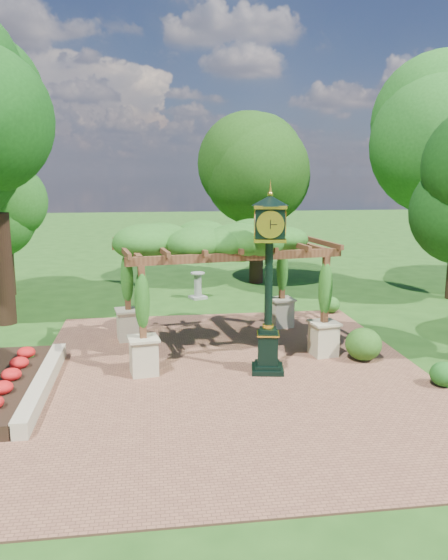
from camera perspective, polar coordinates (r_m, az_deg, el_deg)
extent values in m
plane|color=#1E4714|center=(13.33, 1.47, -11.43)|extent=(120.00, 120.00, 0.00)
cube|color=brown|center=(14.24, 0.82, -9.82)|extent=(10.00, 12.00, 0.04)
cube|color=#C6B793|center=(13.82, -18.39, -10.29)|extent=(0.35, 5.00, 0.40)
cube|color=red|center=(14.02, -22.06, -10.32)|extent=(1.50, 5.00, 0.36)
cube|color=black|center=(14.41, 4.55, -9.24)|extent=(0.94, 0.94, 0.12)
cube|color=black|center=(14.23, 4.59, -7.17)|extent=(0.59, 0.59, 0.91)
cube|color=gold|center=(14.11, 4.61, -5.61)|extent=(0.66, 0.66, 0.04)
cylinder|color=black|center=(13.79, 4.70, -0.36)|extent=(0.23, 0.23, 2.33)
cube|color=black|center=(13.56, 4.80, 5.94)|extent=(0.82, 0.82, 0.71)
cylinder|color=#F0E4CC|center=(13.20, 4.87, 5.80)|extent=(0.60, 0.14, 0.61)
cone|color=black|center=(13.52, 4.84, 8.29)|extent=(1.06, 1.06, 0.25)
sphere|color=gold|center=(13.52, 4.85, 8.94)|extent=(0.14, 0.14, 0.14)
cube|color=#C6BB93|center=(14.21, -8.38, -7.93)|extent=(0.76, 0.76, 0.91)
cube|color=brown|center=(13.81, -8.55, -2.24)|extent=(0.19, 0.19, 1.88)
cube|color=#C6BB93|center=(15.72, 10.35, -6.11)|extent=(0.76, 0.76, 0.91)
cube|color=brown|center=(15.36, 10.54, -0.94)|extent=(0.19, 0.19, 1.88)
cube|color=#C6BB93|center=(17.10, -9.93, -4.67)|extent=(0.76, 0.76, 0.91)
cube|color=brown|center=(16.76, -10.10, 0.09)|extent=(0.19, 0.19, 1.88)
cube|color=#C6BB93|center=(18.37, 6.01, -3.45)|extent=(0.76, 0.76, 0.91)
cube|color=brown|center=(18.06, 6.11, 1.00)|extent=(0.19, 0.19, 1.88)
cube|color=brown|center=(14.19, 1.53, 2.45)|extent=(5.84, 1.08, 0.22)
cube|color=brown|center=(17.08, -1.71, 3.94)|extent=(5.84, 1.08, 0.22)
ellipsoid|color=#235A19|center=(15.59, -0.24, 4.26)|extent=(6.40, 4.56, 1.02)
cube|color=gray|center=(22.53, -2.74, -1.81)|extent=(0.79, 0.79, 0.11)
cylinder|color=gray|center=(22.42, -2.76, -0.58)|extent=(0.40, 0.40, 0.99)
cylinder|color=gray|center=(22.32, -2.77, 0.72)|extent=(0.74, 0.74, 0.06)
ellipsoid|color=#1A5418|center=(14.38, 21.97, -9.10)|extent=(0.69, 0.69, 0.59)
ellipsoid|color=#255117|center=(15.56, 14.37, -6.51)|extent=(1.24, 1.24, 0.89)
ellipsoid|color=#265C1A|center=(20.45, 11.09, -2.55)|extent=(0.86, 0.86, 0.60)
cylinder|color=black|center=(19.92, -22.22, 1.05)|extent=(0.74, 0.74, 3.80)
cylinder|color=black|center=(24.71, -21.70, 1.27)|extent=(0.57, 0.57, 2.40)
ellipsoid|color=#215919|center=(24.41, -22.23, 8.45)|extent=(3.19, 3.19, 3.79)
cylinder|color=#342014|center=(25.56, 3.39, 2.90)|extent=(0.64, 0.64, 2.88)
ellipsoid|color=#183A0E|center=(25.29, 3.49, 11.26)|extent=(4.31, 4.31, 4.55)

